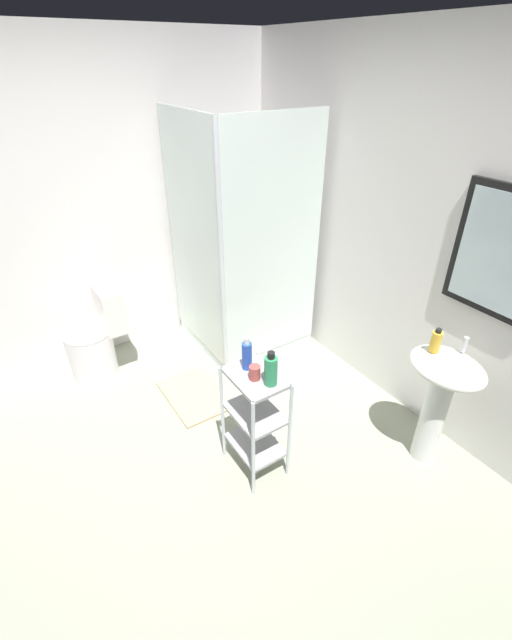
# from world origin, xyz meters

# --- Properties ---
(ground_plane) EXTENTS (4.20, 4.20, 0.02)m
(ground_plane) POSITION_xyz_m (0.00, 0.00, -0.01)
(ground_plane) COLOR gray
(wall_back) EXTENTS (4.20, 0.14, 2.50)m
(wall_back) POSITION_xyz_m (0.01, 1.85, 1.25)
(wall_back) COLOR white
(wall_back) RESTS_ON ground_plane
(wall_left) EXTENTS (0.10, 4.20, 2.50)m
(wall_left) POSITION_xyz_m (-1.85, 0.00, 1.25)
(wall_left) COLOR white
(wall_left) RESTS_ON ground_plane
(shower_stall) EXTENTS (0.92, 0.92, 2.00)m
(shower_stall) POSITION_xyz_m (-1.20, 1.18, 0.46)
(shower_stall) COLOR white
(shower_stall) RESTS_ON ground_plane
(pedestal_sink) EXTENTS (0.46, 0.37, 0.81)m
(pedestal_sink) POSITION_xyz_m (0.60, 1.52, 0.58)
(pedestal_sink) COLOR white
(pedestal_sink) RESTS_ON ground_plane
(sink_faucet) EXTENTS (0.03, 0.03, 0.10)m
(sink_faucet) POSITION_xyz_m (0.60, 1.64, 0.86)
(sink_faucet) COLOR silver
(sink_faucet) RESTS_ON pedestal_sink
(toilet) EXTENTS (0.37, 0.49, 0.76)m
(toilet) POSITION_xyz_m (-1.48, -0.02, 0.31)
(toilet) COLOR white
(toilet) RESTS_ON ground_plane
(storage_cart) EXTENTS (0.38, 0.28, 0.74)m
(storage_cart) POSITION_xyz_m (0.05, 0.54, 0.44)
(storage_cart) COLOR silver
(storage_cart) RESTS_ON ground_plane
(hand_soap_bottle) EXTENTS (0.06, 0.06, 0.15)m
(hand_soap_bottle) POSITION_xyz_m (0.50, 1.50, 0.88)
(hand_soap_bottle) COLOR gold
(hand_soap_bottle) RESTS_ON pedestal_sink
(shampoo_bottle_blue) EXTENTS (0.06, 0.06, 0.21)m
(shampoo_bottle_blue) POSITION_xyz_m (-0.04, 0.54, 0.83)
(shampoo_bottle_blue) COLOR blue
(shampoo_bottle_blue) RESTS_ON storage_cart
(body_wash_bottle_green) EXTENTS (0.07, 0.07, 0.21)m
(body_wash_bottle_green) POSITION_xyz_m (0.15, 0.57, 0.84)
(body_wash_bottle_green) COLOR #2D8E5A
(body_wash_bottle_green) RESTS_ON storage_cart
(rinse_cup) EXTENTS (0.06, 0.06, 0.09)m
(rinse_cup) POSITION_xyz_m (0.07, 0.52, 0.78)
(rinse_cup) COLOR #B24742
(rinse_cup) RESTS_ON storage_cart
(bath_mat) EXTENTS (0.60, 0.40, 0.02)m
(bath_mat) POSITION_xyz_m (-0.77, 0.49, 0.01)
(bath_mat) COLOR tan
(bath_mat) RESTS_ON ground_plane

